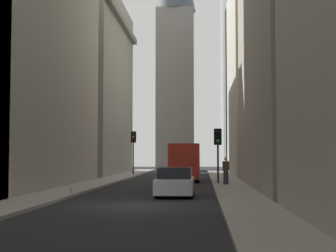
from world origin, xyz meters
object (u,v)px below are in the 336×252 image
(sedan_silver, at_px, (175,183))
(traffic_light_far_junction, at_px, (133,143))
(discarded_bottle, at_px, (71,191))
(traffic_light_midblock, at_px, (218,143))
(pedestrian, at_px, (226,169))
(delivery_truck, at_px, (185,162))

(sedan_silver, height_order, traffic_light_far_junction, traffic_light_far_junction)
(discarded_bottle, bearing_deg, traffic_light_far_junction, 0.55)
(traffic_light_midblock, bearing_deg, traffic_light_far_junction, 27.32)
(traffic_light_midblock, bearing_deg, discarded_bottle, 140.41)
(sedan_silver, distance_m, traffic_light_midblock, 9.64)
(traffic_light_midblock, relative_size, pedestrian, 2.11)
(traffic_light_far_junction, height_order, discarded_bottle, traffic_light_far_junction)
(delivery_truck, xyz_separation_m, discarded_bottle, (-14.49, 5.14, -1.21))
(delivery_truck, distance_m, discarded_bottle, 15.42)
(traffic_light_midblock, xyz_separation_m, pedestrian, (-1.24, -0.47, -1.73))
(delivery_truck, distance_m, sedan_silver, 14.51)
(delivery_truck, height_order, pedestrian, delivery_truck)
(delivery_truck, bearing_deg, pedestrian, -156.82)
(traffic_light_far_junction, distance_m, discarded_bottle, 24.27)
(delivery_truck, xyz_separation_m, traffic_light_far_junction, (9.60, 5.37, 1.76))
(delivery_truck, relative_size, traffic_light_midblock, 1.77)
(sedan_silver, relative_size, discarded_bottle, 15.93)
(pedestrian, bearing_deg, traffic_light_midblock, 20.56)
(traffic_light_far_junction, bearing_deg, traffic_light_midblock, -152.68)
(delivery_truck, height_order, traffic_light_midblock, traffic_light_midblock)
(traffic_light_far_junction, bearing_deg, delivery_truck, -150.77)
(discarded_bottle, bearing_deg, sedan_silver, -89.98)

